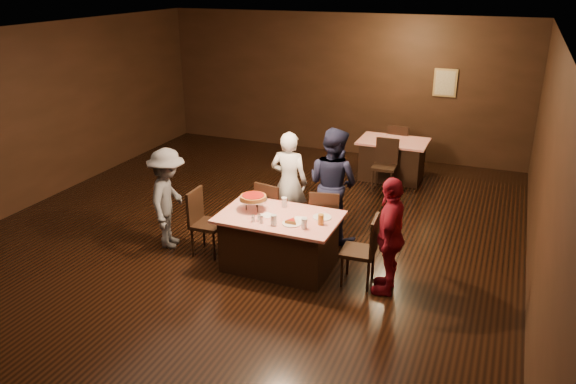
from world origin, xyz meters
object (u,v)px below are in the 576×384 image
(chair_back_near, at_px, (384,166))
(diner_white_jacket, at_px, (289,182))
(main_table, at_px, (279,242))
(diner_navy_hoodie, at_px, (333,184))
(chair_end_right, at_px, (358,250))
(chair_back_far, at_px, (399,147))
(diner_red_shirt, at_px, (390,236))
(chair_end_left, at_px, (208,223))
(chair_far_right, at_px, (325,219))
(pizza_stand, at_px, (253,198))
(chair_far_left, at_px, (274,211))
(plate_empty, at_px, (322,217))
(glass_back, at_px, (284,202))
(glass_amber, at_px, (321,219))
(glass_front_right, at_px, (304,224))
(diner_grey_knit, at_px, (168,199))
(glass_front_left, at_px, (274,220))
(back_table, at_px, (392,159))

(chair_back_near, height_order, diner_white_jacket, diner_white_jacket)
(main_table, relative_size, diner_navy_hoodie, 0.93)
(chair_end_right, relative_size, diner_navy_hoodie, 0.55)
(chair_back_far, relative_size, diner_red_shirt, 0.62)
(chair_end_left, xyz_separation_m, diner_navy_hoodie, (1.46, 1.18, 0.38))
(chair_end_left, xyz_separation_m, diner_white_jacket, (0.77, 1.17, 0.32))
(chair_far_right, xyz_separation_m, pizza_stand, (-0.80, -0.70, 0.48))
(chair_end_left, bearing_deg, chair_back_far, -22.14)
(chair_far_left, distance_m, pizza_stand, 0.85)
(chair_end_left, distance_m, pizza_stand, 0.85)
(chair_end_left, distance_m, plate_empty, 1.68)
(chair_back_near, height_order, glass_back, chair_back_near)
(chair_end_right, height_order, pizza_stand, pizza_stand)
(diner_white_jacket, bearing_deg, glass_amber, 124.25)
(chair_back_far, distance_m, glass_front_right, 4.97)
(diner_grey_knit, bearing_deg, glass_front_left, -117.28)
(diner_navy_hoodie, xyz_separation_m, glass_amber, (0.24, -1.23, -0.02))
(chair_end_left, distance_m, chair_end_right, 2.20)
(chair_end_right, xyz_separation_m, glass_front_left, (-1.05, -0.30, 0.37))
(diner_red_shirt, relative_size, glass_front_left, 10.92)
(back_table, xyz_separation_m, diner_red_shirt, (0.85, -4.14, 0.38))
(chair_back_near, bearing_deg, chair_back_far, 88.71)
(glass_back, bearing_deg, main_table, -80.54)
(diner_white_jacket, bearing_deg, diner_red_shirt, 143.50)
(back_table, relative_size, glass_amber, 9.29)
(chair_end_left, height_order, glass_front_right, chair_end_left)
(diner_grey_knit, bearing_deg, chair_back_near, -52.53)
(diner_white_jacket, relative_size, glass_amber, 11.36)
(diner_grey_knit, xyz_separation_m, diner_red_shirt, (3.24, -0.05, 0.02))
(chair_back_far, bearing_deg, main_table, 83.33)
(chair_end_right, xyz_separation_m, diner_navy_hoodie, (-0.74, 1.18, 0.38))
(glass_front_left, distance_m, glass_amber, 0.60)
(diner_red_shirt, bearing_deg, chair_end_left, -94.68)
(chair_far_left, height_order, pizza_stand, pizza_stand)
(chair_far_left, xyz_separation_m, glass_back, (0.35, -0.45, 0.37))
(chair_end_right, distance_m, diner_navy_hoodie, 1.45)
(chair_end_left, relative_size, plate_empty, 3.80)
(back_table, distance_m, chair_far_left, 3.52)
(diner_red_shirt, bearing_deg, chair_far_right, -129.50)
(chair_back_near, xyz_separation_m, pizza_stand, (-1.05, -3.35, 0.48))
(back_table, xyz_separation_m, plate_empty, (-0.10, -3.95, 0.39))
(diner_white_jacket, xyz_separation_m, plate_empty, (0.88, -1.02, -0.02))
(back_table, bearing_deg, glass_back, -100.43)
(main_table, relative_size, plate_empty, 6.40)
(back_table, bearing_deg, diner_navy_hoodie, -95.60)
(plate_empty, relative_size, glass_front_right, 1.79)
(back_table, bearing_deg, diner_white_jacket, -108.46)
(back_table, relative_size, pizza_stand, 3.42)
(glass_amber, bearing_deg, pizza_stand, 174.29)
(main_table, relative_size, chair_far_left, 1.68)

